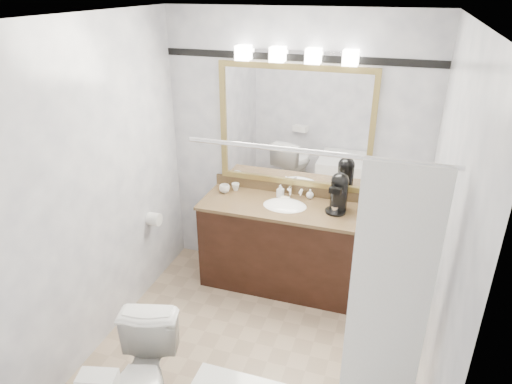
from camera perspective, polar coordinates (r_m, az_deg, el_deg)
room at (r=3.05m, az=-1.04°, el=-3.09°), size 2.42×2.62×2.52m
vanity at (r=4.30m, az=3.48°, el=-6.54°), size 1.53×0.58×0.97m
mirror at (r=4.10m, az=4.82°, el=8.07°), size 1.40×0.04×1.10m
vanity_light_bar at (r=3.92m, az=4.96°, el=16.75°), size 1.02×0.14×0.12m
accent_stripe at (r=3.98m, az=5.17°, el=16.40°), size 2.40×0.01×0.06m
tp_roll at (r=4.28m, az=-12.62°, el=-3.33°), size 0.11×0.12×0.12m
toilet at (r=3.23m, az=-14.18°, el=-22.24°), size 0.56×0.78×0.71m
tissue_box at (r=2.75m, az=-19.18°, el=-21.39°), size 0.23×0.16×0.08m
coffee_maker at (r=4.00m, az=10.33°, el=0.07°), size 0.18×0.23×0.35m
cup_left at (r=4.34m, az=-3.96°, el=0.41°), size 0.11×0.11×0.08m
cup_right at (r=4.38m, az=-2.57°, el=0.65°), size 0.10×0.10×0.07m
soap_bottle_a at (r=4.24m, az=3.07°, el=0.14°), size 0.07×0.07×0.12m
soap_bottle_b at (r=4.24m, az=6.77°, el=-0.22°), size 0.07×0.07×0.09m
soap_bar at (r=4.21m, az=3.64°, el=-0.79°), size 0.08×0.06×0.02m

